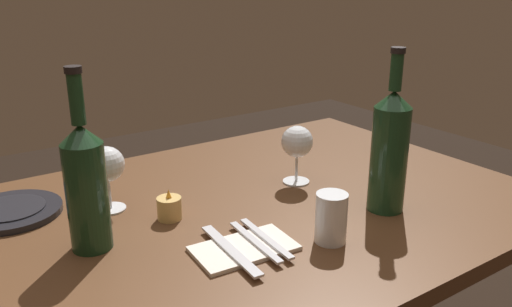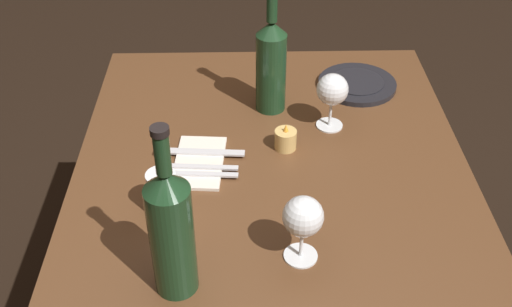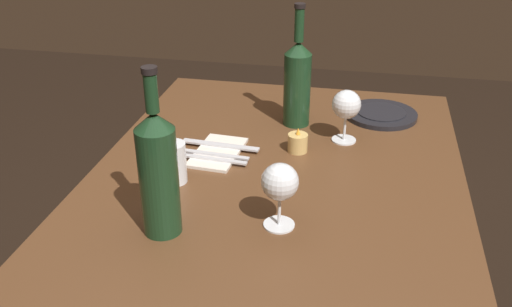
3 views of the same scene
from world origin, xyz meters
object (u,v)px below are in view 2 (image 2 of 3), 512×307
Objects in this scene: wine_bottle at (171,230)px; fork_outer at (198,174)px; water_tumbler at (163,195)px; votive_candle at (286,140)px; fork_inner at (198,167)px; dinner_plate at (357,84)px; wine_bottle_second at (271,63)px; table_knife at (200,152)px; wine_glass_right at (303,218)px; folded_napkin at (199,162)px; wine_glass_left at (332,91)px.

wine_bottle reaches higher than fork_outer.
wine_bottle reaches higher than water_tumbler.
votive_candle is 0.37× the size of fork_inner.
wine_bottle is 0.36m from fork_inner.
votive_candle is at bearing 142.14° from dinner_plate.
water_tumbler is at bearing 128.83° from votive_candle.
table_knife is (-0.20, 0.17, -0.12)m from wine_bottle_second.
wine_glass_right is 0.37m from folded_napkin.
table_knife is (0.08, 0.00, 0.00)m from fork_outer.
wine_glass_right reaches higher than fork_outer.
table_knife is at bearing -3.30° from wine_bottle.
wine_bottle_second is 1.63× the size of table_knife.
folded_napkin is at bearing 143.07° from wine_bottle_second.
wine_glass_left is 0.68× the size of dinner_plate.
table_knife is at bearing 97.34° from votive_candle.
votive_candle is 0.20m from table_knife.
fork_outer is at bearing -4.16° from wine_bottle.
votive_candle is 0.34× the size of folded_napkin.
fork_inner is (-0.03, 0.00, 0.01)m from folded_napkin.
wine_bottle is at bearing 151.53° from votive_candle.
wine_glass_right is 0.33m from fork_outer.
water_tumbler is 0.47× the size of table_knife.
wine_bottle_second is at bearing 112.39° from dinner_plate.
wine_bottle_second is 0.29m from dinner_plate.
water_tumbler reaches higher than folded_napkin.
folded_napkin is at bearing 0.00° from fork_inner.
wine_bottle reaches higher than votive_candle.
wine_bottle is at bearing 176.70° from table_knife.
fork_inner and table_knife have the same top height.
fork_inner is (-0.35, 0.41, 0.00)m from dinner_plate.
folded_napkin is at bearing 35.67° from wine_glass_right.
wine_glass_left is 0.45m from wine_glass_right.
wine_glass_right is 0.35m from fork_inner.
wine_bottle_second reaches higher than table_knife.
wine_glass_left reaches higher than fork_outer.
fork_outer is 0.08m from table_knife.
wine_bottle reaches higher than wine_bottle_second.
fork_outer is at bearing 180.00° from fork_inner.
wine_bottle_second is (0.59, -0.20, -0.01)m from wine_bottle.
wine_glass_left is at bearing -61.96° from fork_inner.
wine_glass_left is 0.36m from folded_napkin.
wine_glass_left reaches higher than dinner_plate.
dinner_plate is 0.56m from fork_outer.
wine_glass_left is at bearing -58.55° from fork_outer.
wine_bottle_second reaches higher than fork_inner.
wine_bottle_second is at bearing 9.19° from votive_candle.
votive_candle reaches higher than fork_outer.
wine_bottle is 0.38m from folded_napkin.
fork_outer is (-0.28, 0.17, -0.12)m from wine_bottle_second.
table_knife is (0.32, 0.21, -0.09)m from wine_glass_right.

